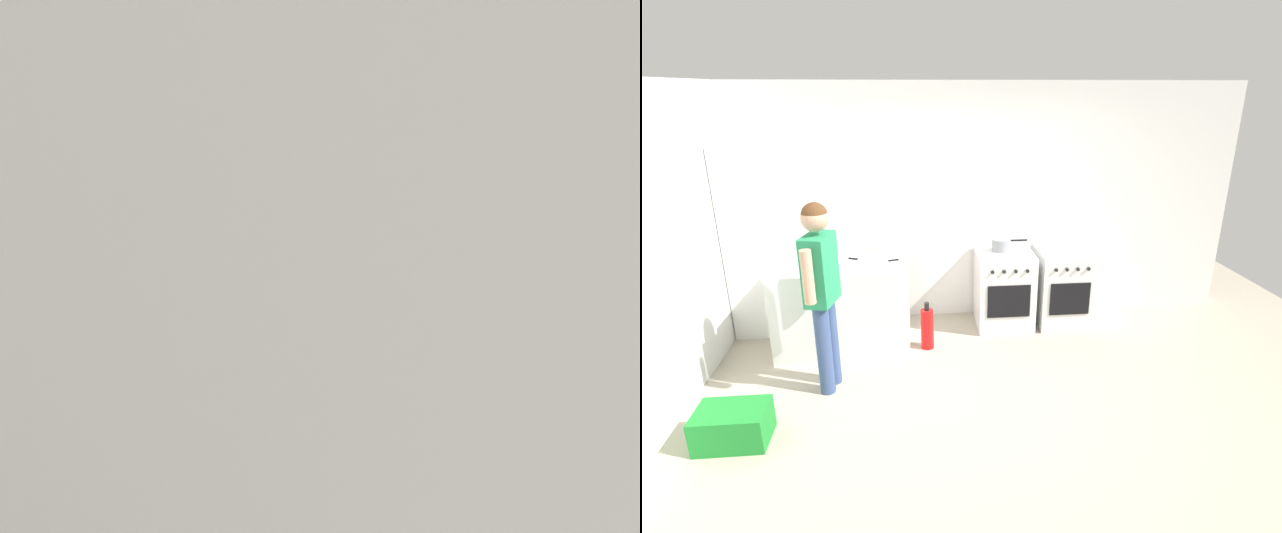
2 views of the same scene
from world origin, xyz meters
TOP-DOWN VIEW (x-y plane):
  - ground_plane at (0.00, 0.00)m, footprint 8.00×8.00m
  - back_wall at (0.00, 1.95)m, footprint 6.00×0.10m
  - counter_unit at (-1.35, 1.20)m, footprint 1.30×0.70m
  - oven_left at (0.35, 1.58)m, footprint 0.61×0.62m
  - oven_right at (1.01, 1.58)m, footprint 0.58×0.62m
  - pot at (0.32, 1.63)m, footprint 0.38×0.20m
  - knife_carving at (-1.15, 1.31)m, footprint 0.31×0.17m
  - knife_bread at (-0.94, 1.23)m, footprint 0.34×0.14m
  - person at (-1.40, 0.47)m, footprint 0.27×0.56m
  - fire_extinguisher at (-0.52, 1.10)m, footprint 0.13×0.13m

SIDE VIEW (x-z plane):
  - ground_plane at x=0.00m, z-range 0.00..0.00m
  - fire_extinguisher at x=-0.52m, z-range -0.03..0.47m
  - oven_right at x=1.01m, z-range 0.00..0.85m
  - oven_left at x=0.35m, z-range 0.00..0.85m
  - counter_unit at x=-1.35m, z-range 0.00..0.90m
  - knife_bread at x=-0.94m, z-range 0.90..0.91m
  - knife_carving at x=-1.15m, z-range 0.90..0.91m
  - pot at x=0.32m, z-range 0.85..0.98m
  - person at x=-1.40m, z-range 0.17..1.85m
  - back_wall at x=0.00m, z-range 0.00..2.60m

